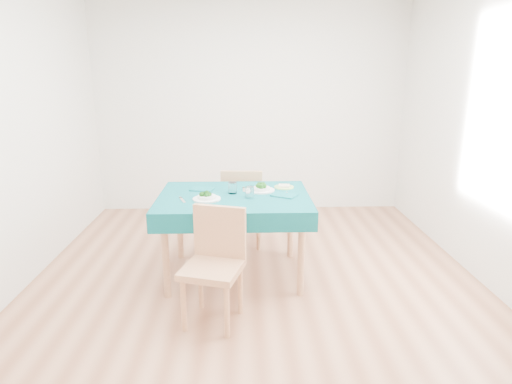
{
  "coord_description": "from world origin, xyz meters",
  "views": [
    {
      "loc": [
        -0.1,
        -3.38,
        1.79
      ],
      "look_at": [
        0.0,
        0.0,
        0.85
      ],
      "focal_mm": 30.0,
      "sensor_mm": 36.0,
      "label": 1
    }
  ],
  "objects_px": {
    "chair_far": "(243,197)",
    "bowl_near": "(207,195)",
    "side_plate": "(284,187)",
    "table": "(235,236)",
    "bowl_far": "(261,187)",
    "chair_near": "(212,259)"
  },
  "relations": [
    {
      "from": "chair_near",
      "to": "bowl_near",
      "type": "relative_size",
      "value": 4.24
    },
    {
      "from": "table",
      "to": "side_plate",
      "type": "xyz_separation_m",
      "value": [
        0.46,
        0.25,
        0.38
      ]
    },
    {
      "from": "bowl_far",
      "to": "side_plate",
      "type": "height_order",
      "value": "bowl_far"
    },
    {
      "from": "chair_far",
      "to": "bowl_near",
      "type": "bearing_deg",
      "value": 74.47
    },
    {
      "from": "bowl_near",
      "to": "side_plate",
      "type": "xyz_separation_m",
      "value": [
        0.69,
        0.37,
        -0.03
      ]
    },
    {
      "from": "table",
      "to": "chair_near",
      "type": "height_order",
      "value": "chair_near"
    },
    {
      "from": "chair_far",
      "to": "bowl_near",
      "type": "height_order",
      "value": "chair_far"
    },
    {
      "from": "chair_far",
      "to": "chair_near",
      "type": "bearing_deg",
      "value": 85.38
    },
    {
      "from": "chair_near",
      "to": "side_plate",
      "type": "distance_m",
      "value": 1.22
    },
    {
      "from": "table",
      "to": "chair_far",
      "type": "distance_m",
      "value": 0.77
    },
    {
      "from": "chair_far",
      "to": "bowl_far",
      "type": "height_order",
      "value": "chair_far"
    },
    {
      "from": "table",
      "to": "chair_far",
      "type": "xyz_separation_m",
      "value": [
        0.08,
        0.75,
        0.14
      ]
    },
    {
      "from": "chair_far",
      "to": "side_plate",
      "type": "bearing_deg",
      "value": 131.69
    },
    {
      "from": "chair_far",
      "to": "table",
      "type": "bearing_deg",
      "value": 87.94
    },
    {
      "from": "bowl_far",
      "to": "side_plate",
      "type": "bearing_deg",
      "value": 26.79
    },
    {
      "from": "table",
      "to": "bowl_far",
      "type": "relative_size",
      "value": 5.42
    },
    {
      "from": "bowl_near",
      "to": "chair_far",
      "type": "bearing_deg",
      "value": 70.65
    },
    {
      "from": "table",
      "to": "bowl_near",
      "type": "xyz_separation_m",
      "value": [
        -0.23,
        -0.12,
        0.42
      ]
    },
    {
      "from": "chair_near",
      "to": "chair_far",
      "type": "relative_size",
      "value": 0.97
    },
    {
      "from": "chair_far",
      "to": "bowl_near",
      "type": "distance_m",
      "value": 0.96
    },
    {
      "from": "bowl_far",
      "to": "side_plate",
      "type": "distance_m",
      "value": 0.25
    },
    {
      "from": "table",
      "to": "chair_far",
      "type": "bearing_deg",
      "value": 84.12
    }
  ]
}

